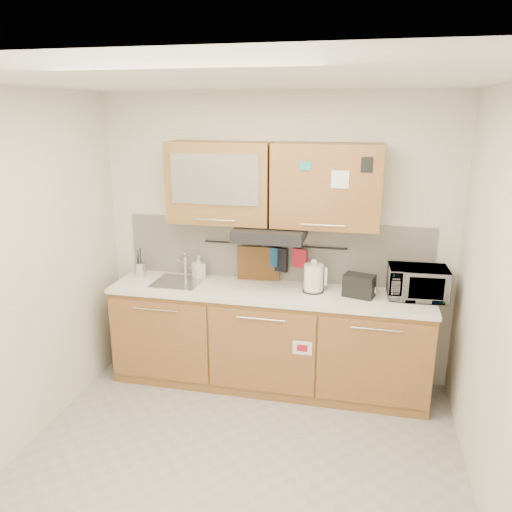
% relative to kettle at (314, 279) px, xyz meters
% --- Properties ---
extents(floor, '(3.20, 3.20, 0.00)m').
position_rel_kettle_xyz_m(floor, '(-0.39, -1.24, -1.04)').
color(floor, '#9E9993').
rests_on(floor, ground).
extents(ceiling, '(3.20, 3.20, 0.00)m').
position_rel_kettle_xyz_m(ceiling, '(-0.39, -1.24, 1.56)').
color(ceiling, white).
rests_on(ceiling, wall_back).
extents(wall_back, '(3.20, 0.00, 3.20)m').
position_rel_kettle_xyz_m(wall_back, '(-0.39, 0.26, 0.26)').
color(wall_back, silver).
rests_on(wall_back, ground).
extents(wall_left, '(0.00, 3.00, 3.00)m').
position_rel_kettle_xyz_m(wall_left, '(-1.99, -1.24, 0.26)').
color(wall_left, silver).
rests_on(wall_left, ground).
extents(wall_right, '(0.00, 3.00, 3.00)m').
position_rel_kettle_xyz_m(wall_right, '(1.21, -1.24, 0.26)').
color(wall_right, silver).
rests_on(wall_right, ground).
extents(base_cabinet, '(2.80, 0.64, 0.88)m').
position_rel_kettle_xyz_m(base_cabinet, '(-0.39, -0.05, -0.63)').
color(base_cabinet, '#A6773B').
rests_on(base_cabinet, floor).
extents(countertop, '(2.82, 0.62, 0.04)m').
position_rel_kettle_xyz_m(countertop, '(-0.39, -0.05, -0.14)').
color(countertop, white).
rests_on(countertop, base_cabinet).
extents(backsplash, '(2.80, 0.02, 0.56)m').
position_rel_kettle_xyz_m(backsplash, '(-0.39, 0.25, 0.16)').
color(backsplash, silver).
rests_on(backsplash, countertop).
extents(upper_cabinets, '(1.82, 0.37, 0.70)m').
position_rel_kettle_xyz_m(upper_cabinets, '(-0.39, 0.08, 0.79)').
color(upper_cabinets, '#A6773B').
rests_on(upper_cabinets, wall_back).
extents(range_hood, '(0.60, 0.46, 0.10)m').
position_rel_kettle_xyz_m(range_hood, '(-0.39, 0.01, 0.38)').
color(range_hood, black).
rests_on(range_hood, upper_cabinets).
extents(sink, '(0.42, 0.40, 0.26)m').
position_rel_kettle_xyz_m(sink, '(-1.24, -0.03, -0.11)').
color(sink, silver).
rests_on(sink, countertop).
extents(utensil_rail, '(1.30, 0.02, 0.02)m').
position_rel_kettle_xyz_m(utensil_rail, '(-0.39, 0.21, 0.22)').
color(utensil_rail, black).
rests_on(utensil_rail, backsplash).
extents(utensil_crock, '(0.13, 0.13, 0.27)m').
position_rel_kettle_xyz_m(utensil_crock, '(-1.65, 0.06, -0.05)').
color(utensil_crock, silver).
rests_on(utensil_crock, countertop).
extents(kettle, '(0.22, 0.21, 0.29)m').
position_rel_kettle_xyz_m(kettle, '(0.00, 0.00, 0.00)').
color(kettle, white).
rests_on(kettle, countertop).
extents(toaster, '(0.28, 0.21, 0.19)m').
position_rel_kettle_xyz_m(toaster, '(0.39, -0.04, -0.02)').
color(toaster, black).
rests_on(toaster, countertop).
extents(microwave, '(0.49, 0.35, 0.27)m').
position_rel_kettle_xyz_m(microwave, '(0.86, 0.04, 0.02)').
color(microwave, '#999999').
rests_on(microwave, countertop).
extents(soap_bottle, '(0.14, 0.14, 0.21)m').
position_rel_kettle_xyz_m(soap_bottle, '(-1.09, 0.13, -0.01)').
color(soap_bottle, '#999999').
rests_on(soap_bottle, countertop).
extents(cutting_board, '(0.39, 0.06, 0.48)m').
position_rel_kettle_xyz_m(cutting_board, '(-0.53, 0.20, -0.04)').
color(cutting_board, brown).
rests_on(cutting_board, utensil_rail).
extents(oven_mitt, '(0.11, 0.06, 0.18)m').
position_rel_kettle_xyz_m(oven_mitt, '(-0.40, 0.20, 0.11)').
color(oven_mitt, navy).
rests_on(oven_mitt, utensil_rail).
extents(dark_pouch, '(0.14, 0.08, 0.22)m').
position_rel_kettle_xyz_m(dark_pouch, '(-0.33, 0.20, 0.09)').
color(dark_pouch, black).
rests_on(dark_pouch, utensil_rail).
extents(pot_holder, '(0.14, 0.06, 0.17)m').
position_rel_kettle_xyz_m(pot_holder, '(-0.15, 0.20, 0.12)').
color(pot_holder, red).
rests_on(pot_holder, utensil_rail).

